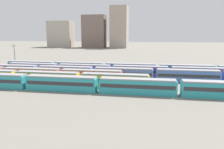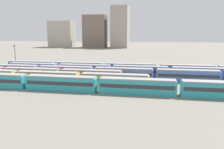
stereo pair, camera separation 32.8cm
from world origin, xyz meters
name	(u,v)px [view 2 (the right image)]	position (x,y,z in m)	size (l,w,h in m)	color
ground_plane	(15,77)	(0.00, 13.00, 0.00)	(600.00, 600.00, 0.00)	slate
train_track_0	(98,85)	(31.16, 0.00, 1.90)	(74.70, 3.06, 3.75)	teal
train_track_1	(48,78)	(15.41, 5.20, 1.90)	(55.80, 3.06, 3.75)	yellow
train_track_2	(32,74)	(7.63, 10.40, 1.90)	(55.80, 3.06, 3.75)	#BC4C38
train_track_3	(123,74)	(35.33, 15.60, 1.90)	(93.60, 3.06, 3.75)	#4C70BC
train_track_4	(112,71)	(30.66, 20.80, 1.90)	(74.70, 3.06, 3.75)	#6B429E
train_track_5	(131,69)	(36.55, 26.00, 1.90)	(93.60, 3.06, 3.75)	teal
catenary_pole_1	(15,55)	(-9.84, 28.82, 5.47)	(0.24, 3.20, 9.84)	#4C4C51
distant_building_0	(62,34)	(-47.91, 167.18, 13.05)	(24.18, 15.94, 26.10)	#B2A899
distant_building_1	(95,31)	(-12.87, 167.18, 15.76)	(22.25, 15.15, 31.51)	#7A665B
distant_building_2	(120,27)	(12.24, 167.18, 19.72)	(16.00, 20.38, 39.44)	#A89989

